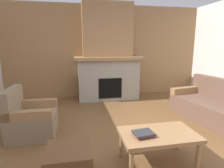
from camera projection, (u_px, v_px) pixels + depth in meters
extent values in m
plane|color=brown|center=(135.00, 141.00, 3.08)|extent=(9.00, 9.00, 0.00)
cube|color=#997047|center=(106.00, 52.00, 5.67)|extent=(6.00, 0.12, 2.70)
cube|color=gray|center=(108.00, 79.00, 5.44)|extent=(1.70, 0.70, 1.15)
cube|color=black|center=(110.00, 88.00, 5.17)|extent=(0.64, 0.08, 0.56)
cube|color=#997047|center=(108.00, 58.00, 5.26)|extent=(1.90, 0.82, 0.08)
cube|color=#997047|center=(107.00, 30.00, 5.25)|extent=(1.40, 0.50, 1.47)
cube|color=brown|center=(214.00, 112.00, 3.85)|extent=(1.13, 1.92, 0.40)
cube|color=#997047|center=(187.00, 90.00, 4.54)|extent=(0.85, 0.30, 0.15)
cube|color=#847056|center=(34.00, 124.00, 3.28)|extent=(0.78, 0.78, 0.40)
cube|color=#847056|center=(12.00, 102.00, 3.15)|extent=(0.16, 0.76, 0.45)
cube|color=#997047|center=(27.00, 115.00, 2.93)|extent=(0.76, 0.16, 0.15)
cube|color=#997047|center=(36.00, 103.00, 3.53)|extent=(0.76, 0.16, 0.15)
cube|color=#997047|center=(158.00, 135.00, 2.46)|extent=(1.00, 0.60, 0.05)
cylinder|color=#997047|center=(131.00, 164.00, 2.19)|extent=(0.06, 0.06, 0.38)
cylinder|color=#997047|center=(198.00, 156.00, 2.35)|extent=(0.06, 0.06, 0.38)
cylinder|color=#997047|center=(121.00, 143.00, 2.65)|extent=(0.06, 0.06, 0.38)
cylinder|color=#997047|center=(178.00, 138.00, 2.82)|extent=(0.06, 0.06, 0.38)
cube|color=brown|center=(69.00, 164.00, 2.18)|extent=(0.52, 0.52, 0.40)
cube|color=#B23833|center=(144.00, 135.00, 2.36)|extent=(0.25, 0.16, 0.02)
cube|color=#2D2D33|center=(143.00, 133.00, 2.36)|extent=(0.27, 0.23, 0.03)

